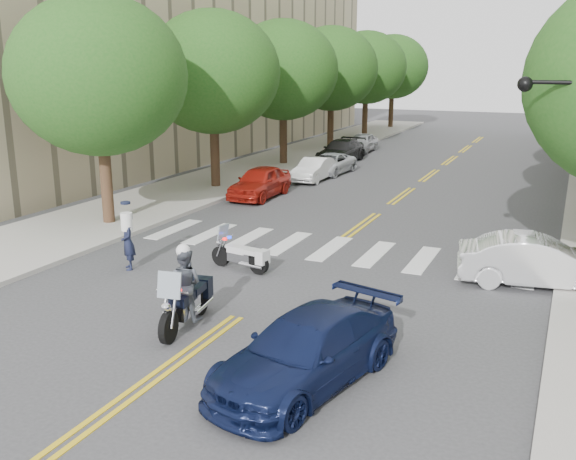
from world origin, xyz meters
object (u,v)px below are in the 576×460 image
Objects in this scene: officer_standing at (128,242)px; sedan_blue at (306,351)px; motorcycle_police at (186,290)px; convertible at (537,261)px; motorcycle_parked at (244,256)px.

officer_standing is 0.36× the size of sedan_blue.
sedan_blue is (3.64, -1.42, -0.22)m from motorcycle_police.
sedan_blue is (-3.68, -7.80, -0.02)m from convertible.
convertible is (7.33, 6.38, -0.20)m from motorcycle_police.
officer_standing is 8.75m from sedan_blue.
officer_standing is 11.78m from convertible.
convertible is at bearing 78.65° from sedan_blue.
officer_standing is 0.39× the size of convertible.
officer_standing is at bearing -45.52° from motorcycle_police.
motorcycle_police is 1.49× the size of officer_standing.
motorcycle_parked is (-0.70, 4.20, -0.44)m from motorcycle_police.
motorcycle_police is at bearing -161.37° from motorcycle_parked.
motorcycle_parked is 1.22× the size of officer_standing.
convertible is at bearing -147.79° from motorcycle_police.
convertible is (11.27, 3.44, -0.13)m from officer_standing.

